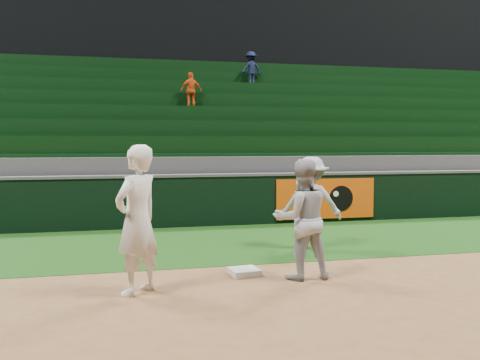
% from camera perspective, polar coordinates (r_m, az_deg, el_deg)
% --- Properties ---
extents(ground, '(70.00, 70.00, 0.00)m').
position_cam_1_polar(ground, '(8.00, 3.05, -10.47)').
color(ground, brown).
rests_on(ground, ground).
extents(foul_grass, '(36.00, 4.20, 0.01)m').
position_cam_1_polar(foul_grass, '(10.84, -1.53, -6.61)').
color(foul_grass, '#10330C').
rests_on(foul_grass, ground).
extents(upper_deck, '(40.00, 12.00, 12.00)m').
position_cam_1_polar(upper_deck, '(25.29, -8.63, 13.06)').
color(upper_deck, black).
rests_on(upper_deck, ground).
extents(first_base, '(0.46, 0.46, 0.09)m').
position_cam_1_polar(first_base, '(8.21, 0.45, -9.76)').
color(first_base, silver).
rests_on(first_base, ground).
extents(first_baseman, '(0.85, 0.84, 1.98)m').
position_cam_1_polar(first_baseman, '(7.18, -10.92, -4.18)').
color(first_baseman, white).
rests_on(first_baseman, ground).
extents(baserunner, '(0.86, 0.67, 1.76)m').
position_cam_1_polar(baserunner, '(7.90, 6.59, -4.16)').
color(baserunner, '#A6A9B1').
rests_on(baserunner, ground).
extents(base_coach, '(1.28, 1.01, 1.73)m').
position_cam_1_polar(base_coach, '(10.14, 7.61, -2.42)').
color(base_coach, '#9597A2').
rests_on(base_coach, foul_grass).
extents(field_wall, '(36.00, 0.45, 1.25)m').
position_cam_1_polar(field_wall, '(12.89, -3.48, -2.09)').
color(field_wall, black).
rests_on(field_wall, ground).
extents(stadium_seating, '(36.00, 5.95, 5.05)m').
position_cam_1_polar(stadium_seating, '(16.55, -5.91, 2.94)').
color(stadium_seating, '#38393B').
rests_on(stadium_seating, ground).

